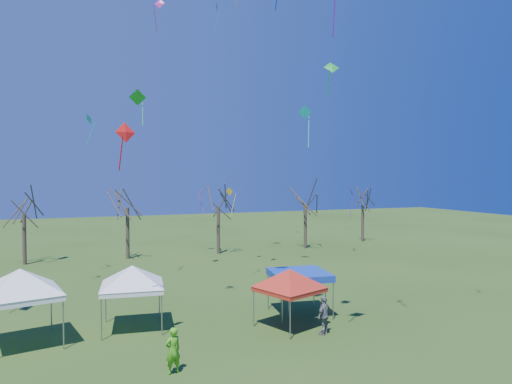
{
  "coord_description": "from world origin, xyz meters",
  "views": [
    {
      "loc": [
        -6.12,
        -18.03,
        7.46
      ],
      "look_at": [
        1.89,
        3.0,
        6.68
      ],
      "focal_mm": 32.0,
      "sensor_mm": 36.0,
      "label": 1
    }
  ],
  "objects_px": {
    "tree_5": "(363,191)",
    "tent_red": "(289,273)",
    "tree_2": "(127,189)",
    "tree_4": "(305,190)",
    "tent_white_west": "(20,274)",
    "tent_blue": "(299,275)",
    "tree_3": "(218,191)",
    "tent_white_mid": "(132,270)",
    "person_green": "(173,350)",
    "tree_1": "(24,196)",
    "person_grey": "(324,315)"
  },
  "relations": [
    {
      "from": "tree_5",
      "to": "tent_red",
      "type": "bearing_deg",
      "value": -130.47
    },
    {
      "from": "tree_2",
      "to": "tree_4",
      "type": "relative_size",
      "value": 1.04
    },
    {
      "from": "tent_white_west",
      "to": "tent_blue",
      "type": "bearing_deg",
      "value": -0.93
    },
    {
      "from": "tree_3",
      "to": "tent_white_mid",
      "type": "bearing_deg",
      "value": -117.24
    },
    {
      "from": "tree_4",
      "to": "person_green",
      "type": "distance_m",
      "value": 31.48
    },
    {
      "from": "tree_4",
      "to": "tree_5",
      "type": "height_order",
      "value": "tree_4"
    },
    {
      "from": "tree_1",
      "to": "tent_red",
      "type": "relative_size",
      "value": 2.13
    },
    {
      "from": "tree_1",
      "to": "tent_red",
      "type": "height_order",
      "value": "tree_1"
    },
    {
      "from": "tent_white_west",
      "to": "tent_red",
      "type": "height_order",
      "value": "tent_white_west"
    },
    {
      "from": "tree_3",
      "to": "tent_blue",
      "type": "height_order",
      "value": "tree_3"
    },
    {
      "from": "tree_3",
      "to": "tent_white_west",
      "type": "height_order",
      "value": "tree_3"
    },
    {
      "from": "tent_blue",
      "to": "person_grey",
      "type": "distance_m",
      "value": 3.49
    },
    {
      "from": "person_green",
      "to": "person_grey",
      "type": "bearing_deg",
      "value": 174.22
    },
    {
      "from": "tent_red",
      "to": "tent_blue",
      "type": "distance_m",
      "value": 2.32
    },
    {
      "from": "tree_2",
      "to": "tent_white_mid",
      "type": "relative_size",
      "value": 2.02
    },
    {
      "from": "tree_4",
      "to": "tent_red",
      "type": "distance_m",
      "value": 25.13
    },
    {
      "from": "tree_4",
      "to": "tree_1",
      "type": "bearing_deg",
      "value": 178.58
    },
    {
      "from": "tent_white_west",
      "to": "tent_white_mid",
      "type": "height_order",
      "value": "tent_white_west"
    },
    {
      "from": "tent_white_mid",
      "to": "tree_1",
      "type": "bearing_deg",
      "value": 109.0
    },
    {
      "from": "tree_5",
      "to": "tree_3",
      "type": "bearing_deg",
      "value": -173.48
    },
    {
      "from": "person_green",
      "to": "tree_4",
      "type": "bearing_deg",
      "value": -144.98
    },
    {
      "from": "tree_3",
      "to": "person_green",
      "type": "xyz_separation_m",
      "value": [
        -9.04,
        -25.08,
        -5.2
      ]
    },
    {
      "from": "tent_blue",
      "to": "person_grey",
      "type": "height_order",
      "value": "tent_blue"
    },
    {
      "from": "tent_red",
      "to": "person_grey",
      "type": "height_order",
      "value": "tent_red"
    },
    {
      "from": "tent_blue",
      "to": "tree_4",
      "type": "bearing_deg",
      "value": 62.15
    },
    {
      "from": "tent_white_mid",
      "to": "tent_white_west",
      "type": "bearing_deg",
      "value": -173.12
    },
    {
      "from": "tree_5",
      "to": "tree_1",
      "type": "bearing_deg",
      "value": -177.65
    },
    {
      "from": "tree_3",
      "to": "tent_white_west",
      "type": "xyz_separation_m",
      "value": [
        -14.76,
        -19.89,
        -2.9
      ]
    },
    {
      "from": "tree_1",
      "to": "person_grey",
      "type": "bearing_deg",
      "value": -57.6
    },
    {
      "from": "tent_white_west",
      "to": "tent_white_mid",
      "type": "distance_m",
      "value": 4.86
    },
    {
      "from": "tree_2",
      "to": "person_green",
      "type": "bearing_deg",
      "value": -91.44
    },
    {
      "from": "tree_2",
      "to": "tree_3",
      "type": "relative_size",
      "value": 1.03
    },
    {
      "from": "tree_4",
      "to": "tent_blue",
      "type": "distance_m",
      "value": 23.03
    },
    {
      "from": "person_grey",
      "to": "tent_blue",
      "type": "bearing_deg",
      "value": -126.86
    },
    {
      "from": "tent_blue",
      "to": "tent_red",
      "type": "bearing_deg",
      "value": -128.78
    },
    {
      "from": "person_grey",
      "to": "person_green",
      "type": "height_order",
      "value": "person_grey"
    },
    {
      "from": "tent_red",
      "to": "tree_1",
      "type": "bearing_deg",
      "value": 122.14
    },
    {
      "from": "tree_1",
      "to": "person_grey",
      "type": "xyz_separation_m",
      "value": [
        15.21,
        -23.97,
        -4.88
      ]
    },
    {
      "from": "tent_white_mid",
      "to": "person_green",
      "type": "relative_size",
      "value": 2.3
    },
    {
      "from": "person_green",
      "to": "tree_3",
      "type": "bearing_deg",
      "value": -128.55
    },
    {
      "from": "tree_3",
      "to": "tent_white_mid",
      "type": "xyz_separation_m",
      "value": [
        -9.94,
        -19.31,
        -3.18
      ]
    },
    {
      "from": "tree_2",
      "to": "person_green",
      "type": "relative_size",
      "value": 4.66
    },
    {
      "from": "tree_2",
      "to": "tent_white_mid",
      "type": "distance_m",
      "value": 19.99
    },
    {
      "from": "tree_1",
      "to": "tree_5",
      "type": "distance_m",
      "value": 34.52
    },
    {
      "from": "tree_5",
      "to": "person_grey",
      "type": "relative_size",
      "value": 4.11
    },
    {
      "from": "tree_1",
      "to": "person_grey",
      "type": "height_order",
      "value": "tree_1"
    },
    {
      "from": "tree_3",
      "to": "tent_red",
      "type": "height_order",
      "value": "tree_3"
    },
    {
      "from": "tree_4",
      "to": "tent_red",
      "type": "height_order",
      "value": "tree_4"
    },
    {
      "from": "tree_3",
      "to": "person_green",
      "type": "relative_size",
      "value": 4.51
    },
    {
      "from": "tree_1",
      "to": "tree_4",
      "type": "height_order",
      "value": "tree_4"
    }
  ]
}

